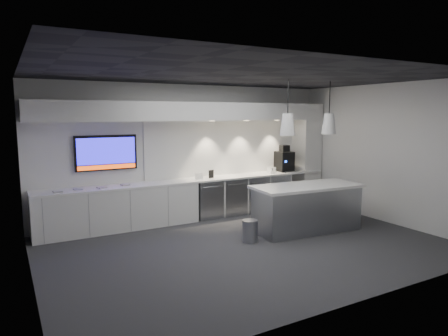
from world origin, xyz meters
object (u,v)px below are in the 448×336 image
bin (250,231)px  coffee_machine (284,161)px  island (306,208)px  wall_tv (106,153)px

bin → coffee_machine: bearing=40.9°
island → coffee_machine: coffee_machine is taller
island → coffee_machine: 2.30m
island → coffee_machine: (0.94, 1.97, 0.70)m
island → bin: 1.41m
bin → coffee_machine: size_ratio=0.61×
wall_tv → bin: size_ratio=3.06×
wall_tv → island: size_ratio=0.55×
island → wall_tv: bearing=151.7°
island → bin: island is taller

